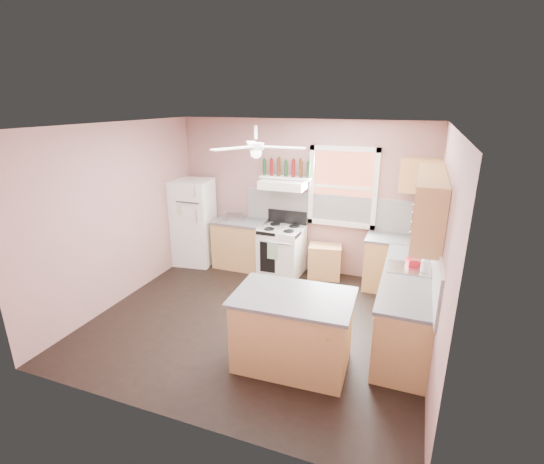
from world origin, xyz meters
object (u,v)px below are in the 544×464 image
at_px(refrigerator, 194,222).
at_px(stove, 282,251).
at_px(cart, 325,263).
at_px(toaster, 235,216).
at_px(island, 293,332).

relative_size(refrigerator, stove, 1.87).
bearing_deg(cart, refrigerator, 174.30).
bearing_deg(toaster, island, -60.62).
distance_m(stove, cart, 0.79).
height_order(toaster, cart, toaster).
height_order(toaster, stove, toaster).
bearing_deg(toaster, refrigerator, 178.16).
distance_m(refrigerator, cart, 2.56).
bearing_deg(cart, island, -95.25).
xyz_separation_m(cart, island, (0.20, -2.50, 0.15)).
bearing_deg(stove, refrigerator, -173.76).
xyz_separation_m(refrigerator, cart, (2.50, 0.18, -0.53)).
bearing_deg(stove, cart, 10.25).
bearing_deg(refrigerator, island, -48.32).
bearing_deg(cart, toaster, 173.13).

